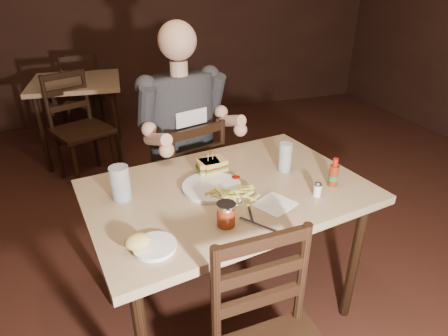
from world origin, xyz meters
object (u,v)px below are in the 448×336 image
object	(u,v)px
main_table	(228,202)
syrup_dispenser	(226,214)
hot_sauce	(334,172)
diner	(185,111)
chair_far	(184,183)
side_plate	(155,247)
bg_chair_far	(80,96)
dinner_plate	(212,188)
bg_table	(77,89)
glass_left	(120,183)
glass_right	(285,157)
bg_chair_near	(82,130)

from	to	relation	value
main_table	syrup_dispenser	xyz separation A→B (m)	(-0.11, -0.27, 0.13)
hot_sauce	diner	bearing A→B (deg)	123.87
chair_far	syrup_dispenser	world-z (taller)	chair_far
chair_far	side_plate	distance (m)	1.09
bg_chair_far	dinner_plate	distance (m)	2.99
bg_table	chair_far	xyz separation A→B (m)	(0.61, -1.71, -0.23)
hot_sauce	main_table	bearing A→B (deg)	163.15
diner	glass_left	bearing A→B (deg)	-144.62
bg_table	glass_left	distance (m)	2.32
dinner_plate	glass_right	xyz separation A→B (m)	(0.40, 0.06, 0.07)
glass_right	hot_sauce	distance (m)	0.25
bg_table	chair_far	world-z (taller)	chair_far
dinner_plate	glass_left	distance (m)	0.41
diner	glass_right	world-z (taller)	diner
chair_far	syrup_dispenser	size ratio (longest dim) A/B	9.06
bg_chair_far	side_plate	world-z (taller)	bg_chair_far
syrup_dispenser	glass_right	bearing A→B (deg)	29.35
glass_left	hot_sauce	xyz separation A→B (m)	(0.94, -0.21, -0.01)
bg_chair_near	side_plate	world-z (taller)	bg_chair_near
bg_chair_far	side_plate	bearing A→B (deg)	82.18
chair_far	glass_right	world-z (taller)	glass_right
hot_sauce	side_plate	xyz separation A→B (m)	(-0.87, -0.18, -0.06)
side_plate	bg_table	bearing A→B (deg)	95.60
glass_right	hot_sauce	world-z (taller)	glass_right
bg_chair_far	dinner_plate	bearing A→B (deg)	88.94
bg_table	dinner_plate	bearing A→B (deg)	-76.03
bg_chair_near	bg_table	bearing A→B (deg)	65.75
glass_left	syrup_dispenser	xyz separation A→B (m)	(0.36, -0.34, -0.03)
bg_table	side_plate	world-z (taller)	side_plate
bg_chair_near	dinner_plate	distance (m)	1.93
glass_left	side_plate	distance (m)	0.40
chair_far	diner	world-z (taller)	diner
dinner_plate	glass_right	bearing A→B (deg)	7.82
dinner_plate	side_plate	size ratio (longest dim) A/B	1.71
main_table	diner	bearing A→B (deg)	93.66
syrup_dispenser	bg_table	bearing A→B (deg)	93.34
glass_left	side_plate	bearing A→B (deg)	-79.35
main_table	hot_sauce	world-z (taller)	hot_sauce
bg_chair_far	glass_right	size ratio (longest dim) A/B	6.33
chair_far	hot_sauce	size ratio (longest dim) A/B	6.42
glass_left	bg_table	bearing A→B (deg)	94.74
diner	chair_far	bearing A→B (deg)	90.00
bg_chair_near	dinner_plate	bearing A→B (deg)	-96.29
glass_right	side_plate	distance (m)	0.82
syrup_dispenser	dinner_plate	bearing A→B (deg)	74.77
bg_chair_far	bg_chair_near	bearing A→B (deg)	77.52
glass_left	syrup_dispenser	distance (m)	0.50
diner	glass_left	xyz separation A→B (m)	(-0.43, -0.55, -0.11)
hot_sauce	bg_chair_near	bearing A→B (deg)	119.85
bg_chair_far	bg_chair_near	world-z (taller)	bg_chair_far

